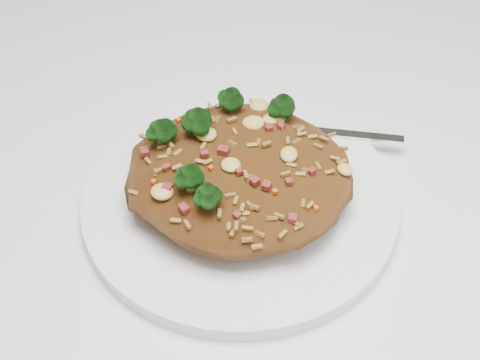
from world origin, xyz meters
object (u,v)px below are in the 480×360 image
dining_table (295,227)px  fried_rice (239,166)px  fork (317,131)px  plate (240,199)px

dining_table → fried_rice: size_ratio=7.02×
fried_rice → fork: (0.06, 0.07, -0.03)m
plate → fried_rice: 0.04m
plate → fried_rice: (-0.00, 0.00, 0.04)m
dining_table → fried_rice: bearing=-131.9°
dining_table → fried_rice: 0.15m
plate → fried_rice: bearing=153.5°
plate → fork: 0.10m
dining_table → fork: (0.01, 0.02, 0.11)m
fried_rice → plate: bearing=-26.5°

